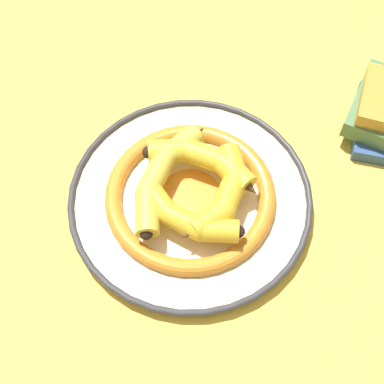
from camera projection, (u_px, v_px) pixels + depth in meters
ground_plane at (198, 194)px, 0.83m from camera, size 2.80×2.80×0.00m
decorative_bowl at (192, 199)px, 0.81m from camera, size 0.37×0.37×0.03m
banana_a at (223, 195)px, 0.77m from camera, size 0.09×0.17×0.04m
banana_b at (204, 161)px, 0.80m from camera, size 0.18×0.09×0.04m
banana_c at (162, 175)px, 0.79m from camera, size 0.09×0.21×0.03m
banana_d at (184, 216)px, 0.76m from camera, size 0.18×0.07×0.03m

